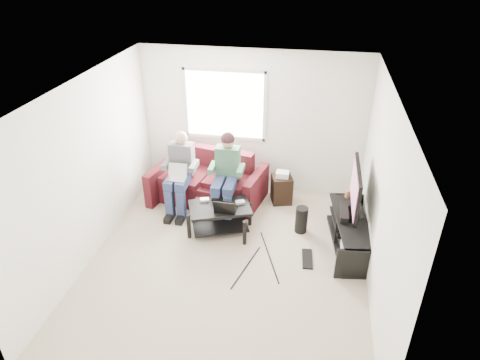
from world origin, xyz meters
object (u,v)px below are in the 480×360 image
coffee_table (220,213)px  end_table (282,188)px  tv_stand (350,234)px  sofa (209,183)px  subwoofer (301,220)px  tv (356,190)px

coffee_table → end_table: (0.88, 1.09, -0.08)m
tv_stand → end_table: 1.60m
sofa → coffee_table: sofa is taller
tv_stand → subwoofer: size_ratio=3.51×
sofa → tv_stand: 2.63m
tv_stand → end_table: (-1.15, 1.10, 0.05)m
subwoofer → end_table: 0.94m
subwoofer → end_table: bearing=115.4°
sofa → coffee_table: 1.02m
coffee_table → tv: 2.12m
coffee_table → tv: tv is taller
end_table → subwoofer: bearing=-64.6°
tv_stand → tv: 0.74m
sofa → coffee_table: size_ratio=1.90×
tv_stand → subwoofer: tv_stand is taller
coffee_table → subwoofer: (1.28, 0.24, -0.13)m
coffee_table → subwoofer: coffee_table is taller
sofa → tv: tv is taller
subwoofer → end_table: end_table is taller
tv_stand → tv: size_ratio=1.42×
sofa → end_table: sofa is taller
tv_stand → coffee_table: bearing=179.5°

